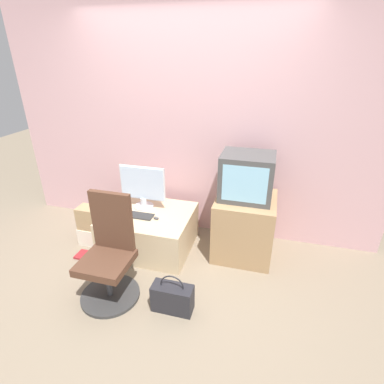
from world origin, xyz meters
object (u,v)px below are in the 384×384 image
object	(u,v)px
mouse	(156,218)
main_monitor	(143,187)
cardboard_box_lower	(92,235)
book	(84,255)
handbag	(173,298)
crt_tv	(247,177)
keyboard	(137,215)
office_chair	(109,258)

from	to	relation	value
mouse	main_monitor	bearing A→B (deg)	136.31
cardboard_box_lower	book	distance (m)	0.28
handbag	book	distance (m)	1.29
main_monitor	handbag	xyz separation A→B (m)	(0.66, -0.95, -0.56)
crt_tv	book	world-z (taller)	crt_tv
keyboard	cardboard_box_lower	distance (m)	0.69
main_monitor	book	bearing A→B (deg)	-137.25
office_chair	book	size ratio (longest dim) A/B	5.99
crt_tv	cardboard_box_lower	bearing A→B (deg)	-170.29
keyboard	handbag	size ratio (longest dim) A/B	0.99
keyboard	office_chair	distance (m)	0.69
main_monitor	cardboard_box_lower	bearing A→B (deg)	-158.26
main_monitor	crt_tv	size ratio (longest dim) A/B	1.01
cardboard_box_lower	handbag	xyz separation A→B (m)	(1.25, -0.72, 0.03)
main_monitor	crt_tv	bearing A→B (deg)	2.96
mouse	handbag	distance (m)	0.90
mouse	crt_tv	distance (m)	1.04
crt_tv	handbag	xyz separation A→B (m)	(-0.47, -1.01, -0.78)
handbag	cardboard_box_lower	bearing A→B (deg)	150.11
mouse	cardboard_box_lower	size ratio (longest dim) A/B	0.25
keyboard	mouse	distance (m)	0.23
book	cardboard_box_lower	bearing A→B (deg)	101.64
handbag	crt_tv	bearing A→B (deg)	64.96
crt_tv	book	bearing A→B (deg)	-161.57
cardboard_box_lower	keyboard	bearing A→B (deg)	2.40
keyboard	book	world-z (taller)	keyboard
mouse	office_chair	distance (m)	0.70
mouse	book	bearing A→B (deg)	-160.74
keyboard	office_chair	size ratio (longest dim) A/B	0.37
handbag	book	size ratio (longest dim) A/B	2.27
keyboard	office_chair	world-z (taller)	office_chair
book	mouse	bearing A→B (deg)	19.26
mouse	book	size ratio (longest dim) A/B	0.37
crt_tv	handbag	bearing A→B (deg)	-115.04
office_chair	cardboard_box_lower	size ratio (longest dim) A/B	4.04
office_chair	cardboard_box_lower	distance (m)	0.97
main_monitor	handbag	size ratio (longest dim) A/B	1.42
office_chair	keyboard	bearing A→B (deg)	93.78
book	office_chair	bearing A→B (deg)	-34.41
keyboard	mouse	bearing A→B (deg)	-3.83
main_monitor	office_chair	xyz separation A→B (m)	(0.05, -0.90, -0.30)
cardboard_box_lower	handbag	world-z (taller)	handbag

